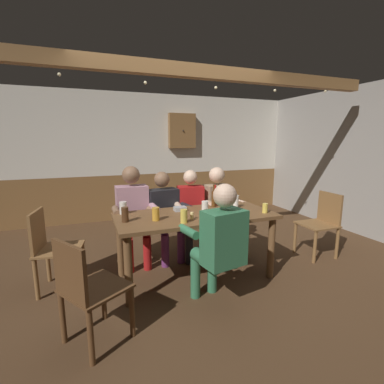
{
  "coord_description": "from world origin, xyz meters",
  "views": [
    {
      "loc": [
        -1.12,
        -2.7,
        1.6
      ],
      "look_at": [
        0.0,
        0.26,
        1.0
      ],
      "focal_mm": 25.99,
      "sensor_mm": 36.0,
      "label": 1
    }
  ],
  "objects_px": {
    "person_0": "(133,211)",
    "bottle_1": "(214,198)",
    "person_2": "(192,210)",
    "plate_0": "(225,214)",
    "pint_glass_4": "(207,215)",
    "pint_glass_5": "(123,208)",
    "chair_empty_near_left": "(322,222)",
    "condiment_caddy": "(180,209)",
    "pint_glass_6": "(125,215)",
    "pint_glass_7": "(236,202)",
    "chair_empty_near_right": "(87,289)",
    "person_1": "(165,211)",
    "table_candle": "(192,216)",
    "pint_glass_3": "(156,214)",
    "pint_glass_1": "(265,208)",
    "person_3": "(219,205)",
    "chair_empty_far_end": "(51,247)",
    "bottle_0": "(215,197)",
    "wall_dart_cabinet": "(182,131)",
    "dining_table": "(195,223)",
    "pint_glass_0": "(184,216)",
    "pint_glass_2": "(205,208)",
    "person_4": "(220,240)"
  },
  "relations": [
    {
      "from": "person_4",
      "to": "chair_empty_near_left",
      "type": "distance_m",
      "value": 1.99
    },
    {
      "from": "chair_empty_near_right",
      "to": "table_candle",
      "type": "xyz_separation_m",
      "value": [
        1.07,
        0.56,
        0.33
      ]
    },
    {
      "from": "person_1",
      "to": "bottle_1",
      "type": "height_order",
      "value": "person_1"
    },
    {
      "from": "person_0",
      "to": "pint_glass_5",
      "type": "relative_size",
      "value": 9.0
    },
    {
      "from": "chair_empty_far_end",
      "to": "bottle_1",
      "type": "bearing_deg",
      "value": 99.28
    },
    {
      "from": "pint_glass_1",
      "to": "pint_glass_2",
      "type": "bearing_deg",
      "value": 163.45
    },
    {
      "from": "dining_table",
      "to": "person_3",
      "type": "height_order",
      "value": "person_3"
    },
    {
      "from": "pint_glass_2",
      "to": "pint_glass_7",
      "type": "height_order",
      "value": "pint_glass_7"
    },
    {
      "from": "chair_empty_far_end",
      "to": "table_candle",
      "type": "distance_m",
      "value": 1.53
    },
    {
      "from": "wall_dart_cabinet",
      "to": "pint_glass_7",
      "type": "bearing_deg",
      "value": -94.05
    },
    {
      "from": "dining_table",
      "to": "chair_empty_near_right",
      "type": "height_order",
      "value": "chair_empty_near_right"
    },
    {
      "from": "table_candle",
      "to": "pint_glass_1",
      "type": "relative_size",
      "value": 0.73
    },
    {
      "from": "condiment_caddy",
      "to": "pint_glass_6",
      "type": "height_order",
      "value": "pint_glass_6"
    },
    {
      "from": "person_0",
      "to": "chair_empty_near_left",
      "type": "distance_m",
      "value": 2.57
    },
    {
      "from": "dining_table",
      "to": "wall_dart_cabinet",
      "type": "distance_m",
      "value": 3.01
    },
    {
      "from": "pint_glass_4",
      "to": "chair_empty_near_right",
      "type": "bearing_deg",
      "value": -159.41
    },
    {
      "from": "person_2",
      "to": "bottle_1",
      "type": "xyz_separation_m",
      "value": [
        0.15,
        -0.37,
        0.23
      ]
    },
    {
      "from": "person_0",
      "to": "pint_glass_5",
      "type": "xyz_separation_m",
      "value": [
        -0.16,
        -0.35,
        0.13
      ]
    },
    {
      "from": "table_candle",
      "to": "chair_empty_near_right",
      "type": "bearing_deg",
      "value": -152.38
    },
    {
      "from": "dining_table",
      "to": "person_0",
      "type": "bearing_deg",
      "value": 133.15
    },
    {
      "from": "person_1",
      "to": "chair_empty_far_end",
      "type": "distance_m",
      "value": 1.4
    },
    {
      "from": "pint_glass_3",
      "to": "pint_glass_7",
      "type": "xyz_separation_m",
      "value": [
        1.06,
        0.19,
        0.01
      ]
    },
    {
      "from": "chair_empty_near_right",
      "to": "pint_glass_1",
      "type": "height_order",
      "value": "chair_empty_near_right"
    },
    {
      "from": "plate_0",
      "to": "pint_glass_4",
      "type": "relative_size",
      "value": 2.15
    },
    {
      "from": "condiment_caddy",
      "to": "plate_0",
      "type": "distance_m",
      "value": 0.54
    },
    {
      "from": "pint_glass_5",
      "to": "chair_empty_near_left",
      "type": "bearing_deg",
      "value": -7.19
    },
    {
      "from": "chair_empty_near_right",
      "to": "pint_glass_3",
      "type": "relative_size",
      "value": 6.29
    },
    {
      "from": "bottle_0",
      "to": "pint_glass_1",
      "type": "relative_size",
      "value": 2.4
    },
    {
      "from": "person_0",
      "to": "bottle_1",
      "type": "bearing_deg",
      "value": 156.66
    },
    {
      "from": "chair_empty_far_end",
      "to": "pint_glass_4",
      "type": "relative_size",
      "value": 7.39
    },
    {
      "from": "bottle_1",
      "to": "pint_glass_0",
      "type": "relative_size",
      "value": 2.03
    },
    {
      "from": "bottle_1",
      "to": "pint_glass_5",
      "type": "bearing_deg",
      "value": 177.26
    },
    {
      "from": "pint_glass_0",
      "to": "chair_empty_near_right",
      "type": "bearing_deg",
      "value": -153.45
    },
    {
      "from": "pint_glass_4",
      "to": "pint_glass_1",
      "type": "bearing_deg",
      "value": 5.23
    },
    {
      "from": "bottle_1",
      "to": "person_2",
      "type": "bearing_deg",
      "value": 112.41
    },
    {
      "from": "pint_glass_6",
      "to": "person_1",
      "type": "bearing_deg",
      "value": 48.45
    },
    {
      "from": "person_0",
      "to": "chair_empty_far_end",
      "type": "relative_size",
      "value": 1.44
    },
    {
      "from": "person_4",
      "to": "pint_glass_3",
      "type": "xyz_separation_m",
      "value": [
        -0.47,
        0.55,
        0.16
      ]
    },
    {
      "from": "chair_empty_near_right",
      "to": "pint_glass_4",
      "type": "relative_size",
      "value": 7.39
    },
    {
      "from": "chair_empty_near_right",
      "to": "bottle_1",
      "type": "relative_size",
      "value": 3.08
    },
    {
      "from": "person_2",
      "to": "bottle_0",
      "type": "distance_m",
      "value": 0.42
    },
    {
      "from": "dining_table",
      "to": "pint_glass_6",
      "type": "bearing_deg",
      "value": -177.67
    },
    {
      "from": "pint_glass_6",
      "to": "pint_glass_7",
      "type": "relative_size",
      "value": 0.99
    },
    {
      "from": "person_1",
      "to": "pint_glass_4",
      "type": "distance_m",
      "value": 0.98
    },
    {
      "from": "pint_glass_4",
      "to": "person_0",
      "type": "bearing_deg",
      "value": 123.15
    },
    {
      "from": "person_3",
      "to": "pint_glass_6",
      "type": "distance_m",
      "value": 1.56
    },
    {
      "from": "person_0",
      "to": "pint_glass_0",
      "type": "relative_size",
      "value": 9.02
    },
    {
      "from": "person_1",
      "to": "wall_dart_cabinet",
      "type": "xyz_separation_m",
      "value": [
        0.95,
        2.04,
        1.12
      ]
    },
    {
      "from": "person_1",
      "to": "pint_glass_4",
      "type": "xyz_separation_m",
      "value": [
        0.21,
        -0.95,
        0.17
      ]
    },
    {
      "from": "chair_empty_near_right",
      "to": "pint_glass_4",
      "type": "height_order",
      "value": "pint_glass_4"
    }
  ]
}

